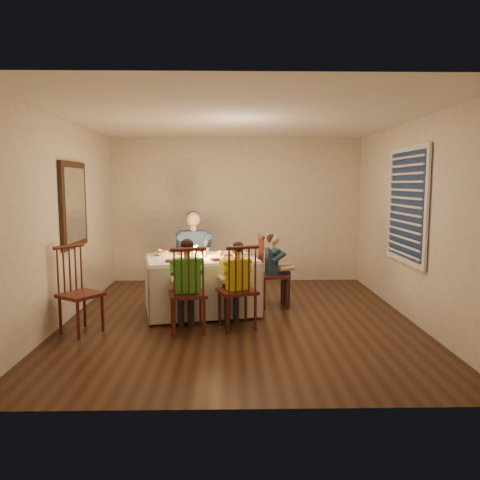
{
  "coord_description": "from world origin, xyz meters",
  "views": [
    {
      "loc": [
        -0.11,
        -6.03,
        1.79
      ],
      "look_at": [
        0.02,
        0.15,
        1.04
      ],
      "focal_mm": 35.0,
      "sensor_mm": 36.0,
      "label": 1
    }
  ],
  "objects_px": {
    "child_yellow": "(237,328)",
    "chair_near_left": "(188,332)",
    "chair_near_right": "(237,328)",
    "serving_bowl": "(162,254)",
    "chair_extra": "(82,333)",
    "chair_end": "(273,307)",
    "dining_table": "(201,273)",
    "child_teal": "(273,307)",
    "chair_adult": "(194,298)",
    "adult": "(194,298)",
    "child_green": "(188,332)"
  },
  "relations": [
    {
      "from": "chair_near_right",
      "to": "child_yellow",
      "type": "xyz_separation_m",
      "value": [
        0.0,
        0.0,
        0.0
      ]
    },
    {
      "from": "child_yellow",
      "to": "serving_bowl",
      "type": "distance_m",
      "value": 1.6
    },
    {
      "from": "chair_end",
      "to": "child_green",
      "type": "height_order",
      "value": "child_green"
    },
    {
      "from": "chair_extra",
      "to": "child_teal",
      "type": "distance_m",
      "value": 2.66
    },
    {
      "from": "dining_table",
      "to": "child_green",
      "type": "bearing_deg",
      "value": -109.46
    },
    {
      "from": "adult",
      "to": "child_yellow",
      "type": "relative_size",
      "value": 1.25
    },
    {
      "from": "child_teal",
      "to": "serving_bowl",
      "type": "distance_m",
      "value": 1.78
    },
    {
      "from": "chair_end",
      "to": "serving_bowl",
      "type": "height_order",
      "value": "serving_bowl"
    },
    {
      "from": "chair_adult",
      "to": "chair_near_right",
      "type": "xyz_separation_m",
      "value": [
        0.65,
        -1.54,
        0.0
      ]
    },
    {
      "from": "dining_table",
      "to": "child_yellow",
      "type": "relative_size",
      "value": 1.55
    },
    {
      "from": "dining_table",
      "to": "child_green",
      "type": "distance_m",
      "value": 1.04
    },
    {
      "from": "dining_table",
      "to": "chair_near_right",
      "type": "xyz_separation_m",
      "value": [
        0.49,
        -0.73,
        -0.55
      ]
    },
    {
      "from": "serving_bowl",
      "to": "chair_extra",
      "type": "bearing_deg",
      "value": -127.98
    },
    {
      "from": "chair_near_left",
      "to": "adult",
      "type": "distance_m",
      "value": 1.68
    },
    {
      "from": "child_yellow",
      "to": "chair_near_left",
      "type": "bearing_deg",
      "value": -5.44
    },
    {
      "from": "chair_extra",
      "to": "adult",
      "type": "relative_size",
      "value": 0.78
    },
    {
      "from": "dining_table",
      "to": "chair_extra",
      "type": "height_order",
      "value": "dining_table"
    },
    {
      "from": "adult",
      "to": "child_yellow",
      "type": "distance_m",
      "value": 1.67
    },
    {
      "from": "chair_near_right",
      "to": "child_green",
      "type": "height_order",
      "value": "child_green"
    },
    {
      "from": "chair_near_left",
      "to": "chair_near_right",
      "type": "distance_m",
      "value": 0.61
    },
    {
      "from": "chair_adult",
      "to": "chair_end",
      "type": "relative_size",
      "value": 1.0
    },
    {
      "from": "chair_adult",
      "to": "serving_bowl",
      "type": "xyz_separation_m",
      "value": [
        -0.4,
        -0.64,
        0.8
      ]
    },
    {
      "from": "chair_extra",
      "to": "child_green",
      "type": "relative_size",
      "value": 0.93
    },
    {
      "from": "child_green",
      "to": "child_yellow",
      "type": "xyz_separation_m",
      "value": [
        0.6,
        0.14,
        0.0
      ]
    },
    {
      "from": "chair_extra",
      "to": "chair_adult",
      "type": "bearing_deg",
      "value": -1.16
    },
    {
      "from": "chair_adult",
      "to": "child_yellow",
      "type": "bearing_deg",
      "value": -75.86
    },
    {
      "from": "adult",
      "to": "child_green",
      "type": "height_order",
      "value": "adult"
    },
    {
      "from": "chair_end",
      "to": "child_green",
      "type": "relative_size",
      "value": 0.93
    },
    {
      "from": "dining_table",
      "to": "child_yellow",
      "type": "distance_m",
      "value": 1.04
    },
    {
      "from": "chair_extra",
      "to": "chair_end",
      "type": "bearing_deg",
      "value": -29.98
    },
    {
      "from": "child_green",
      "to": "chair_extra",
      "type": "bearing_deg",
      "value": -10.87
    },
    {
      "from": "dining_table",
      "to": "chair_adult",
      "type": "xyz_separation_m",
      "value": [
        -0.16,
        0.81,
        -0.55
      ]
    },
    {
      "from": "chair_extra",
      "to": "adult",
      "type": "height_order",
      "value": "adult"
    },
    {
      "from": "dining_table",
      "to": "child_teal",
      "type": "xyz_separation_m",
      "value": [
        1.03,
        0.26,
        -0.55
      ]
    },
    {
      "from": "chair_adult",
      "to": "child_teal",
      "type": "distance_m",
      "value": 1.31
    },
    {
      "from": "dining_table",
      "to": "chair_near_left",
      "type": "xyz_separation_m",
      "value": [
        -0.11,
        -0.87,
        -0.55
      ]
    },
    {
      "from": "dining_table",
      "to": "child_teal",
      "type": "height_order",
      "value": "dining_table"
    },
    {
      "from": "chair_near_left",
      "to": "serving_bowl",
      "type": "xyz_separation_m",
      "value": [
        -0.45,
        1.05,
        0.8
      ]
    },
    {
      "from": "child_yellow",
      "to": "child_teal",
      "type": "height_order",
      "value": "child_yellow"
    },
    {
      "from": "dining_table",
      "to": "chair_near_left",
      "type": "height_order",
      "value": "dining_table"
    },
    {
      "from": "chair_end",
      "to": "chair_extra",
      "type": "bearing_deg",
      "value": 109.35
    },
    {
      "from": "child_green",
      "to": "child_teal",
      "type": "relative_size",
      "value": 1.07
    },
    {
      "from": "chair_end",
      "to": "chair_extra",
      "type": "relative_size",
      "value": 1.0
    },
    {
      "from": "chair_adult",
      "to": "child_teal",
      "type": "height_order",
      "value": "child_teal"
    },
    {
      "from": "child_green",
      "to": "adult",
      "type": "bearing_deg",
      "value": -99.16
    },
    {
      "from": "serving_bowl",
      "to": "dining_table",
      "type": "bearing_deg",
      "value": -17.16
    },
    {
      "from": "chair_adult",
      "to": "adult",
      "type": "bearing_deg",
      "value": 0.0
    },
    {
      "from": "chair_near_left",
      "to": "child_yellow",
      "type": "xyz_separation_m",
      "value": [
        0.6,
        0.14,
        0.0
      ]
    },
    {
      "from": "chair_end",
      "to": "adult",
      "type": "distance_m",
      "value": 1.31
    },
    {
      "from": "chair_near_right",
      "to": "serving_bowl",
      "type": "relative_size",
      "value": 5.03
    }
  ]
}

